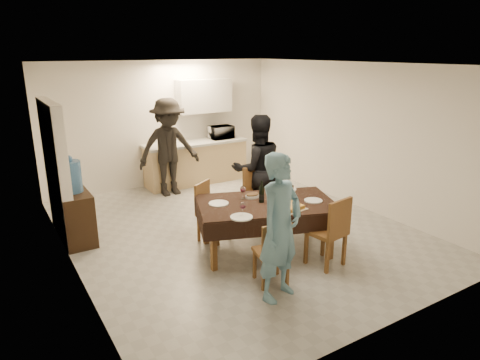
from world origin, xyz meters
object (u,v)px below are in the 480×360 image
object	(u,v)px
console	(75,217)
person_far	(257,169)
water_jug	(71,177)
person_kitchen	(169,148)
water_pitcher	(289,192)
dining_table	(266,205)
person_near	(280,228)
wine_bottle	(262,192)
savoury_tart	(289,207)
microwave	(221,132)

from	to	relation	value
console	person_far	bearing A→B (deg)	-14.70
water_jug	person_kitchen	bearing A→B (deg)	32.35
water_pitcher	person_far	bearing A→B (deg)	79.70
person_far	dining_table	bearing A→B (deg)	74.66
water_jug	person_near	size ratio (longest dim) A/B	0.27
water_jug	wine_bottle	xyz separation A→B (m)	(2.19, -1.73, -0.12)
water_jug	savoury_tart	world-z (taller)	water_jug
person_kitchen	savoury_tart	bearing A→B (deg)	-85.66
person_far	person_kitchen	xyz separation A→B (m)	(-0.71, 2.05, 0.06)
dining_table	person_near	size ratio (longest dim) A/B	1.25
water_jug	microwave	size ratio (longest dim) A/B	0.91
water_jug	person_kitchen	xyz separation A→B (m)	(2.08, 1.32, -0.06)
console	savoury_tart	size ratio (longest dim) A/B	2.00
person_near	person_kitchen	distance (m)	4.17
savoury_tart	microwave	xyz separation A→B (m)	(1.17, 3.93, 0.28)
person_kitchen	wine_bottle	bearing A→B (deg)	-87.85
water_pitcher	savoury_tart	size ratio (longest dim) A/B	0.48
wine_bottle	person_far	distance (m)	1.17
dining_table	water_pitcher	world-z (taller)	water_pitcher
water_jug	microwave	world-z (taller)	water_jug
dining_table	water_jug	distance (m)	2.88
person_far	microwave	bearing A→B (deg)	-93.70
savoury_tart	microwave	world-z (taller)	microwave
person_near	dining_table	bearing A→B (deg)	45.39
dining_table	person_near	bearing A→B (deg)	-97.45
dining_table	person_far	bearing A→B (deg)	82.55
person_near	person_far	size ratio (longest dim) A/B	0.96
water_pitcher	person_near	world-z (taller)	person_near
water_jug	person_near	bearing A→B (deg)	-59.12
dining_table	person_near	xyz separation A→B (m)	(-0.55, -1.05, 0.16)
console	microwave	xyz separation A→B (m)	(3.51, 1.77, 0.66)
water_pitcher	person_kitchen	bearing A→B (deg)	99.27
console	person_far	size ratio (longest dim) A/B	0.47
microwave	person_near	distance (m)	4.95
console	person_kitchen	world-z (taller)	person_kitchen
water_jug	person_far	distance (m)	2.89
water_pitcher	microwave	xyz separation A→B (m)	(0.92, 3.60, 0.20)
person_far	water_pitcher	bearing A→B (deg)	92.00
microwave	person_kitchen	xyz separation A→B (m)	(-1.43, -0.45, -0.09)
water_jug	person_far	bearing A→B (deg)	-14.70
wine_bottle	water_pitcher	size ratio (longest dim) A/B	1.51
dining_table	savoury_tart	world-z (taller)	savoury_tart
savoury_tart	console	bearing A→B (deg)	137.30
console	microwave	bearing A→B (deg)	26.72
microwave	person_far	bearing A→B (deg)	73.99
water_pitcher	savoury_tart	world-z (taller)	water_pitcher
wine_bottle	person_near	size ratio (longest dim) A/B	0.18
water_pitcher	savoury_tart	bearing A→B (deg)	-127.15
person_far	water_jug	bearing A→B (deg)	-2.40
console	wine_bottle	bearing A→B (deg)	-38.30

